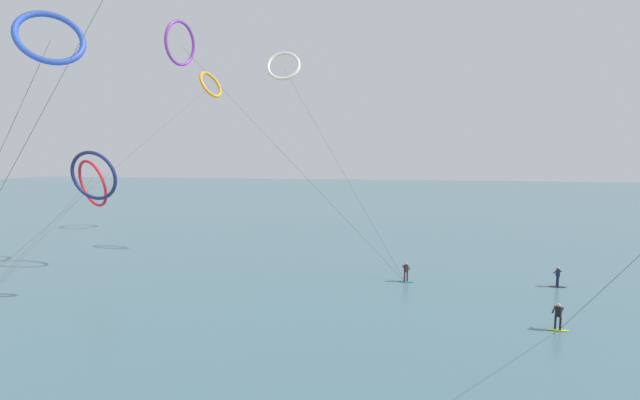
{
  "coord_description": "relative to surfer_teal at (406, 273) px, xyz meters",
  "views": [
    {
      "loc": [
        5.73,
        -9.08,
        10.52
      ],
      "look_at": [
        0.0,
        19.11,
        7.73
      ],
      "focal_mm": 23.99,
      "sensor_mm": 36.0,
      "label": 1
    }
  ],
  "objects": [
    {
      "name": "surfer_lime",
      "position": [
        9.1,
        -8.65,
        0.0
      ],
      "size": [
        1.4,
        0.72,
        1.7
      ],
      "rotation": [
        0.0,
        0.0,
        2.51
      ],
      "color": "#8CC62D",
      "rests_on": "ground"
    },
    {
      "name": "kite_navy",
      "position": [
        -22.27,
        -9.23,
        8.45
      ],
      "size": [
        3.7,
        13.9,
        11.11
      ],
      "rotation": [
        0.0,
        0.0,
        3.15
      ],
      "color": "navy",
      "rests_on": "ground"
    },
    {
      "name": "kite_crimson",
      "position": [
        -29.58,
        -0.55,
        7.31
      ],
      "size": [
        9.8,
        23.63,
        10.46
      ],
      "rotation": [
        0.0,
        0.0,
        2.71
      ],
      "color": "red",
      "rests_on": "ground"
    },
    {
      "name": "surfer_teal",
      "position": [
        0.0,
        0.0,
        0.0
      ],
      "size": [
        1.4,
        0.72,
        1.7
      ],
      "rotation": [
        0.0,
        0.0,
        3.8
      ],
      "color": "teal",
      "rests_on": "ground"
    },
    {
      "name": "kite_cobalt",
      "position": [
        -20.24,
        -14.6,
        16.57
      ],
      "size": [
        3.96,
        9.97,
        19.14
      ],
      "rotation": [
        0.0,
        0.0,
        0.81
      ],
      "color": "#2647B7",
      "rests_on": "ground"
    },
    {
      "name": "kite_amber",
      "position": [
        -27.9,
        21.84,
        20.24
      ],
      "size": [
        3.14,
        43.18,
        23.07
      ],
      "rotation": [
        0.0,
        0.0,
        1.32
      ],
      "color": "orange",
      "rests_on": "ground"
    },
    {
      "name": "surfer_charcoal",
      "position": [
        12.12,
        0.99,
        0.0
      ],
      "size": [
        1.4,
        0.59,
        1.7
      ],
      "rotation": [
        0.0,
        0.0,
        1.58
      ],
      "color": "black",
      "rests_on": "ground"
    },
    {
      "name": "sea_water",
      "position": [
        -5.83,
        77.0,
        -0.78
      ],
      "size": [
        400.0,
        200.0,
        0.08
      ],
      "primitive_type": "cube",
      "color": "#476B75",
      "rests_on": "ground"
    },
    {
      "name": "kite_ivory",
      "position": [
        -13.42,
        9.52,
        19.68
      ],
      "size": [
        15.43,
        10.78,
        22.29
      ],
      "rotation": [
        0.0,
        0.0,
        0.12
      ],
      "color": "silver",
      "rests_on": "ground"
    },
    {
      "name": "kite_violet",
      "position": [
        -20.81,
        1.05,
        20.28
      ],
      "size": [
        21.59,
        4.15,
        23.18
      ],
      "rotation": [
        0.0,
        0.0,
        4.53
      ],
      "color": "purple",
      "rests_on": "ground"
    }
  ]
}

